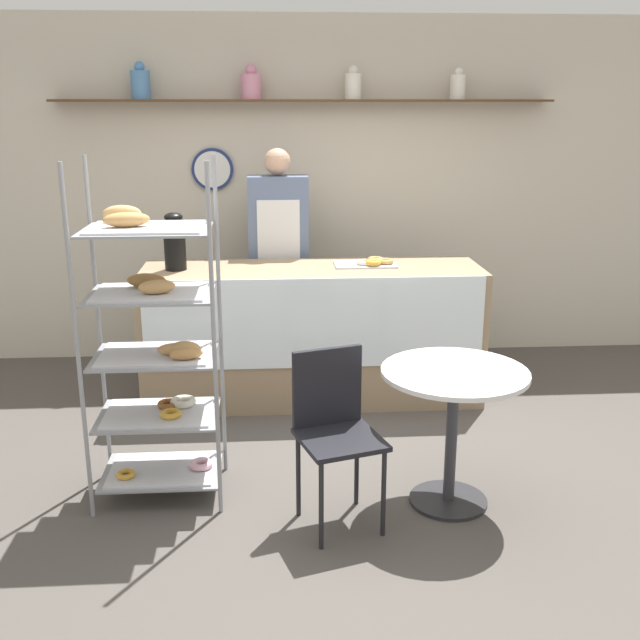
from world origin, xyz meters
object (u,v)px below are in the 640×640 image
(person_worker, at_px, (279,255))
(cafe_chair, at_px, (334,419))
(cafe_table, at_px, (453,403))
(coffee_carafe, at_px, (175,242))
(donut_tray_counter, at_px, (371,263))
(pastry_rack, at_px, (156,345))

(person_worker, relative_size, cafe_chair, 1.96)
(cafe_chair, bearing_deg, person_worker, 79.10)
(person_worker, distance_m, cafe_table, 2.26)
(person_worker, bearing_deg, coffee_carafe, -144.08)
(person_worker, relative_size, donut_tray_counter, 4.05)
(pastry_rack, distance_m, cafe_table, 1.56)
(pastry_rack, xyz_separation_m, person_worker, (0.66, 1.84, 0.10))
(donut_tray_counter, bearing_deg, pastry_rack, -133.47)
(cafe_table, xyz_separation_m, cafe_chair, (-0.62, -0.10, -0.02))
(donut_tray_counter, bearing_deg, coffee_carafe, -178.03)
(donut_tray_counter, bearing_deg, person_worker, 143.83)
(pastry_rack, xyz_separation_m, cafe_table, (1.52, -0.22, -0.28))
(pastry_rack, bearing_deg, cafe_chair, -19.73)
(person_worker, xyz_separation_m, coffee_carafe, (-0.71, -0.51, 0.20))
(person_worker, height_order, donut_tray_counter, person_worker)
(cafe_table, bearing_deg, person_worker, 112.62)
(pastry_rack, relative_size, cafe_chair, 2.03)
(cafe_table, xyz_separation_m, coffee_carafe, (-1.56, 1.54, 0.58))
(cafe_chair, bearing_deg, donut_tray_counter, 59.54)
(donut_tray_counter, bearing_deg, cafe_table, -82.13)
(coffee_carafe, xyz_separation_m, donut_tray_counter, (1.34, 0.05, -0.17))
(pastry_rack, distance_m, cafe_chair, 1.00)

